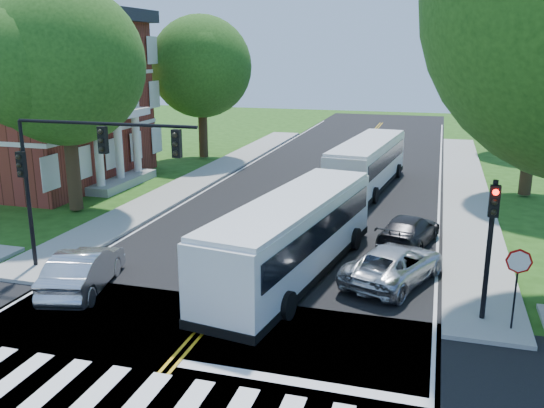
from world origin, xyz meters
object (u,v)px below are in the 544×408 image
at_px(bus_follow, 368,163).
at_px(hatchback, 83,270).
at_px(bus_lead, 294,235).
at_px(signal_nw, 78,161).
at_px(suv, 394,264).
at_px(dark_sedan, 409,231).
at_px(signal_ne, 491,232).

height_order(bus_follow, hatchback, bus_follow).
bearing_deg(bus_lead, signal_nw, 25.18).
height_order(suv, dark_sedan, suv).
bearing_deg(signal_ne, signal_nw, -179.95).
height_order(bus_follow, suv, bus_follow).
bearing_deg(hatchback, suv, -173.32).
height_order(bus_lead, bus_follow, bus_lead).
relative_size(signal_nw, bus_follow, 0.62).
bearing_deg(signal_nw, suv, 12.95).
bearing_deg(suv, hatchback, 40.60).
bearing_deg(dark_sedan, signal_nw, 44.45).
bearing_deg(bus_follow, hatchback, 73.48).
bearing_deg(dark_sedan, suv, 99.59).
height_order(signal_ne, bus_lead, signal_ne).
bearing_deg(suv, signal_ne, 159.62).
distance_m(signal_ne, dark_sedan, 7.75).
xyz_separation_m(bus_follow, dark_sedan, (3.09, -10.26, -0.89)).
relative_size(signal_ne, dark_sedan, 0.97).
height_order(bus_lead, suv, bus_lead).
distance_m(bus_lead, hatchback, 7.61).
distance_m(bus_lead, dark_sedan, 6.22).
bearing_deg(hatchback, bus_lead, -166.24).
distance_m(signal_ne, bus_follow, 18.16).
xyz_separation_m(signal_nw, bus_follow, (8.32, 17.18, -2.82)).
bearing_deg(hatchback, dark_sedan, -155.97).
relative_size(hatchback, dark_sedan, 1.01).
relative_size(bus_follow, hatchback, 2.54).
xyz_separation_m(suv, dark_sedan, (0.27, 4.36, -0.03)).
bearing_deg(hatchback, signal_nw, -73.23).
xyz_separation_m(signal_ne, hatchback, (-13.35, -1.23, -2.20)).
bearing_deg(suv, dark_sedan, -72.92).
bearing_deg(bus_follow, dark_sedan, 112.71).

